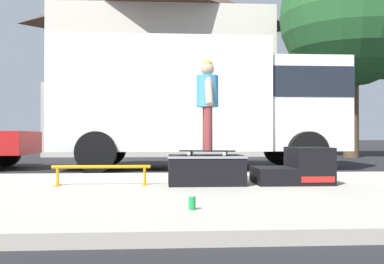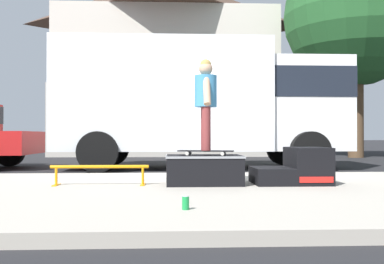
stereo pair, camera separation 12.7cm
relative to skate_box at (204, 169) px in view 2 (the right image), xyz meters
name	(u,v)px [view 2 (the right image)]	position (x,y,z in m)	size (l,w,h in m)	color
ground_plane	(208,177)	(0.26, 2.45, -0.34)	(140.00, 140.00, 0.00)	black
sidewalk_slab	(227,193)	(0.26, -0.55, -0.28)	(50.00, 5.00, 0.12)	#A8A093
skate_box	(204,169)	(0.00, 0.00, 0.00)	(1.07, 0.76, 0.41)	black
kicker_ramp	(296,169)	(1.32, 0.00, 0.00)	(1.05, 0.76, 0.52)	black
grind_rail	(100,170)	(-1.45, -0.06, -0.01)	(1.35, 0.28, 0.28)	orange
skateboard	(206,151)	(0.03, 0.00, 0.25)	(0.81, 0.39, 0.07)	black
skater_kid	(206,97)	(0.03, 0.00, 1.02)	(0.31, 0.66, 1.29)	brown
soda_can	(186,203)	(-0.33, -2.13, -0.16)	(0.07, 0.07, 0.13)	#198C3F
box_truck	(202,99)	(0.32, 4.65, 1.36)	(6.91, 2.63, 3.05)	silver
street_tree_main	(364,20)	(6.66, 9.73, 4.75)	(5.73, 5.21, 7.86)	brown
house_behind	(167,63)	(-0.62, 14.58, 3.90)	(9.54, 8.23, 8.40)	beige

